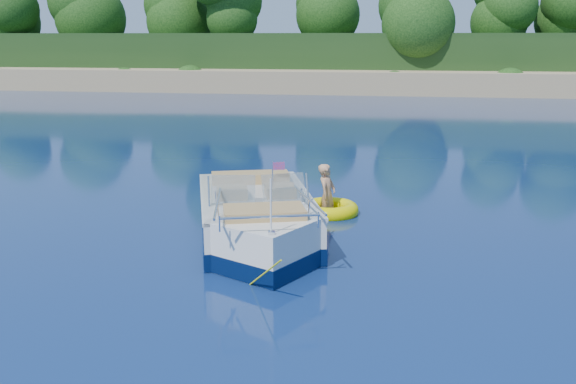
% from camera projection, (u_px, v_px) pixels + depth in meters
% --- Properties ---
extents(ground, '(160.00, 160.00, 0.00)m').
position_uv_depth(ground, '(441.00, 322.00, 8.76)').
color(ground, '#0A1947').
rests_on(ground, ground).
extents(shoreline, '(170.00, 59.00, 6.00)m').
position_uv_depth(shoreline, '(401.00, 63.00, 69.68)').
color(shoreline, tan).
rests_on(shoreline, ground).
extents(treeline, '(150.00, 7.12, 8.19)m').
position_uv_depth(treeline, '(408.00, 11.00, 46.77)').
color(treeline, black).
rests_on(treeline, ground).
extents(motorboat, '(3.15, 5.63, 1.94)m').
position_uv_depth(motorboat, '(257.00, 223.00, 12.09)').
color(motorboat, white).
rests_on(motorboat, ground).
extents(tow_tube, '(1.33, 1.33, 0.34)m').
position_uv_depth(tow_tube, '(329.00, 210.00, 14.09)').
color(tow_tube, '#EADB00').
rests_on(tow_tube, ground).
extents(boy, '(0.52, 0.84, 1.52)m').
position_uv_depth(boy, '(327.00, 212.00, 14.19)').
color(boy, tan).
rests_on(boy, ground).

